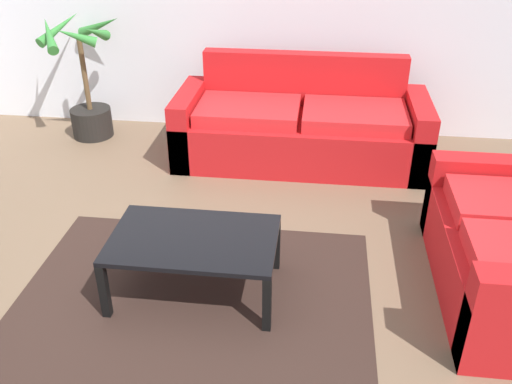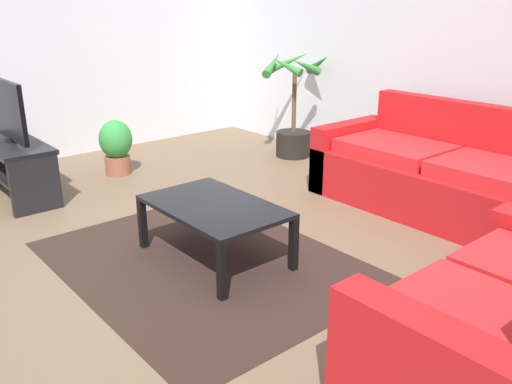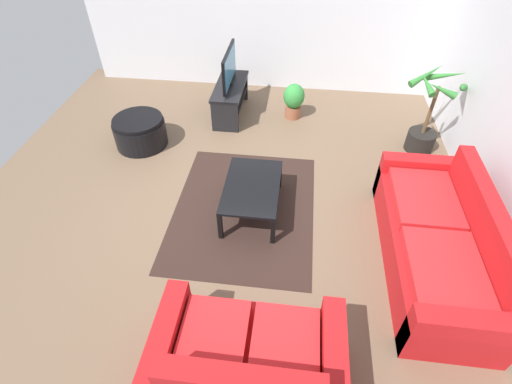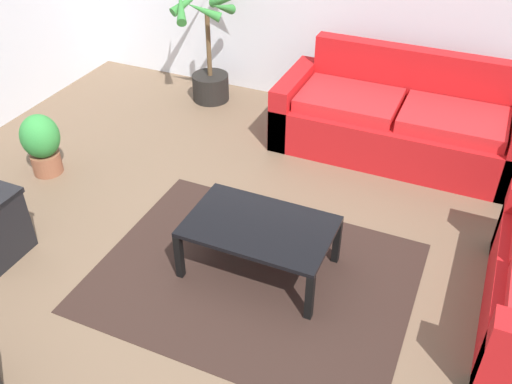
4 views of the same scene
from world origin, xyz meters
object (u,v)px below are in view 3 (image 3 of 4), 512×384
Objects in this scene: coffee_table at (252,188)px; potted_plant_small at (294,100)px; tv_stand at (230,95)px; potted_palm at (427,122)px; couch_main at (437,244)px; tv at (229,67)px; ottoman at (140,132)px; couch_loveseat at (248,363)px.

coffee_table is 2.28m from potted_plant_small.
potted_palm is (0.63, 2.91, 0.12)m from tv_stand.
coffee_table is at bearing 16.19° from tv_stand.
tv_stand is at bearing -87.91° from potted_plant_small.
couch_main is 2.43× the size of tv.
coffee_table is 2.18m from ottoman.
tv reaches higher than ottoman.
couch_main is 2.07m from coffee_table.
couch_main is at bearing -7.35° from potted_palm.
couch_main is 2.03× the size of tv_stand.
potted_plant_small is 2.44m from ottoman.
potted_palm is (-1.57, 2.27, 0.10)m from coffee_table.
potted_plant_small is at bearing 92.10° from tv.
tv reaches higher than tv_stand.
couch_main is 3.93× the size of potted_plant_small.
couch_loveseat is 2.01m from coffee_table.
tv_stand reaches higher than coffee_table.
couch_main is 2.29m from couch_loveseat.
potted_plant_small reaches higher than ottoman.
tv is 1.62× the size of potted_plant_small.
tv is 1.14m from potted_plant_small.
potted_palm is at bearing 124.74° from coffee_table.
couch_main is 2.98× the size of ottoman.
potted_palm is (-2.12, 0.27, 0.15)m from couch_main.
potted_plant_small is 0.76× the size of ottoman.
tv is at bearing 89.89° from tv_stand.
potted_plant_small is (-2.79, -1.62, 0.01)m from couch_main.
potted_palm reaches higher than coffee_table.
couch_main is at bearing 65.44° from ottoman.
potted_palm is at bearing 150.23° from couch_loveseat.
couch_loveseat is 1.35× the size of tv_stand.
couch_loveseat is at bearing 11.66° from tv_stand.
potted_plant_small is at bearing 115.54° from ottoman.
tv reaches higher than coffee_table.
tv is at bearing -136.27° from couch_main.
tv is at bearing -168.38° from couch_loveseat.
coffee_table is (-2.00, -0.23, 0.06)m from couch_loveseat.
couch_main reaches higher than tv_stand.
couch_loveseat is 4.32m from tv.
couch_loveseat is at bearing 32.60° from ottoman.
potted_plant_small is (-4.24, 0.15, 0.01)m from couch_loveseat.
ottoman is (1.05, -2.20, -0.10)m from potted_plant_small.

